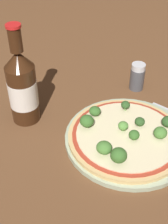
% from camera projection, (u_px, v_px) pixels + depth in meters
% --- Properties ---
extents(ground_plane, '(3.00, 3.00, 0.00)m').
position_uv_depth(ground_plane, '(134.00, 140.00, 0.73)').
color(ground_plane, brown).
extents(plate, '(0.29, 0.29, 0.01)m').
position_uv_depth(plate, '(128.00, 138.00, 0.72)').
color(plate, '#A3B293').
rests_on(plate, ground_plane).
extents(pizza, '(0.27, 0.27, 0.01)m').
position_uv_depth(pizza, '(126.00, 136.00, 0.71)').
color(pizza, tan).
rests_on(pizza, plate).
extents(broccoli_floret_0, '(0.02, 0.02, 0.02)m').
position_uv_depth(broccoli_floret_0, '(140.00, 122.00, 0.72)').
color(broccoli_floret_0, '#6B8E51').
rests_on(broccoli_floret_0, pizza).
extents(broccoli_floret_1, '(0.02, 0.02, 0.02)m').
position_uv_depth(broccoli_floret_1, '(125.00, 105.00, 0.76)').
color(broccoli_floret_1, '#6B8E51').
rests_on(broccoli_floret_1, pizza).
extents(broccoli_floret_2, '(0.02, 0.02, 0.02)m').
position_uv_depth(broccoli_floret_2, '(123.00, 126.00, 0.71)').
color(broccoli_floret_2, '#6B8E51').
rests_on(broccoli_floret_2, pizza).
extents(broccoli_floret_3, '(0.02, 0.02, 0.02)m').
position_uv_depth(broccoli_floret_3, '(134.00, 135.00, 0.68)').
color(broccoli_floret_3, '#6B8E51').
rests_on(broccoli_floret_3, pizza).
extents(broccoli_floret_4, '(0.03, 0.03, 0.03)m').
position_uv_depth(broccoli_floret_4, '(119.00, 155.00, 0.63)').
color(broccoli_floret_4, '#6B8E51').
rests_on(broccoli_floret_4, pizza).
extents(broccoli_floret_5, '(0.03, 0.03, 0.02)m').
position_uv_depth(broccoli_floret_5, '(95.00, 111.00, 0.75)').
color(broccoli_floret_5, '#6B8E51').
rests_on(broccoli_floret_5, pizza).
extents(broccoli_floret_6, '(0.03, 0.03, 0.03)m').
position_uv_depth(broccoli_floret_6, '(160.00, 133.00, 0.69)').
color(broccoli_floret_6, '#6B8E51').
rests_on(broccoli_floret_6, pizza).
extents(broccoli_floret_7, '(0.03, 0.03, 0.03)m').
position_uv_depth(broccoli_floret_7, '(168.00, 122.00, 0.72)').
color(broccoli_floret_7, '#6B8E51').
rests_on(broccoli_floret_7, pizza).
extents(broccoli_floret_8, '(0.03, 0.03, 0.03)m').
position_uv_depth(broccoli_floret_8, '(87.00, 121.00, 0.71)').
color(broccoli_floret_8, '#6B8E51').
rests_on(broccoli_floret_8, pizza).
extents(broccoli_floret_9, '(0.03, 0.03, 0.03)m').
position_uv_depth(broccoli_floret_9, '(104.00, 148.00, 0.65)').
color(broccoli_floret_9, '#6B8E51').
rests_on(broccoli_floret_9, pizza).
extents(beer_bottle, '(0.07, 0.07, 0.25)m').
position_uv_depth(beer_bottle, '(22.00, 87.00, 0.73)').
color(beer_bottle, '#381E0F').
rests_on(beer_bottle, ground_plane).
extents(pepper_shaker, '(0.04, 0.04, 0.08)m').
position_uv_depth(pepper_shaker, '(137.00, 77.00, 0.87)').
color(pepper_shaker, '#4C4C51').
rests_on(pepper_shaker, ground_plane).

